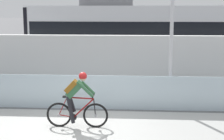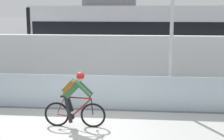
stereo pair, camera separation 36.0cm
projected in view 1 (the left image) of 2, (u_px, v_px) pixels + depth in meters
name	position (u px, v px, depth m)	size (l,w,h in m)	color
ground_plane	(82.00, 127.00, 9.90)	(200.00, 200.00, 0.00)	slate
bike_path_deck	(82.00, 127.00, 9.90)	(32.00, 3.20, 0.01)	beige
glass_parapet	(90.00, 92.00, 11.61)	(32.00, 0.05, 1.15)	silver
concrete_barrier_wall	(96.00, 66.00, 13.27)	(32.00, 0.36, 2.34)	silver
tram_rail_near	(102.00, 82.00, 15.92)	(32.00, 0.08, 0.01)	#595654
tram_rail_far	(105.00, 76.00, 17.33)	(32.00, 0.08, 0.01)	#595654
tram	(149.00, 40.00, 16.15)	(11.06, 2.54, 3.81)	silver
cyclist_on_bike	(77.00, 100.00, 9.76)	(1.77, 0.58, 1.61)	black
lamp_post_antenna	(172.00, 10.00, 11.24)	(0.28, 0.28, 5.20)	gray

